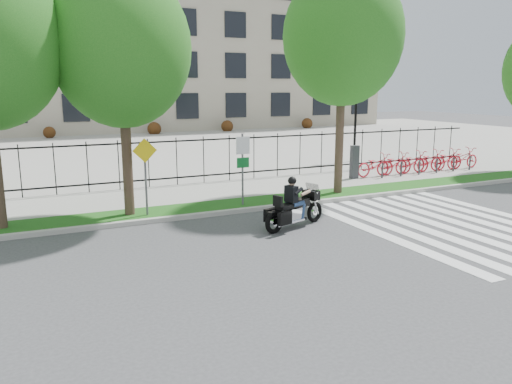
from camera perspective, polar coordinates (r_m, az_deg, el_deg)
name	(u,v)px	position (r m, az deg, el deg)	size (l,w,h in m)	color
ground	(317,244)	(13.79, 7.00, -5.94)	(120.00, 120.00, 0.00)	#3B3B3E
curb	(254,209)	(17.24, -0.27, -1.97)	(60.00, 0.20, 0.15)	#A29F98
grass_verge	(244,204)	(17.99, -1.42, -1.39)	(60.00, 1.50, 0.15)	#174D13
sidewalk	(219,191)	(20.25, -4.29, 0.07)	(60.00, 3.50, 0.15)	#98968E
plaza	(130,147)	(36.99, -14.17, 5.04)	(80.00, 34.00, 0.10)	#98968E
crosswalk_stripes	(448,224)	(16.79, 21.10, -3.41)	(5.70, 8.00, 0.01)	silver
iron_fence	(204,160)	(21.68, -6.00, 3.71)	(30.00, 0.06, 2.00)	black
office_building	(86,31)	(56.73, -18.87, 17.07)	(60.00, 21.90, 20.15)	#9F9280
lamp_post_right	(356,106)	(28.72, 11.36, 9.64)	(1.06, 0.70, 4.25)	black
street_tree_1	(121,48)	(16.34, -15.16, 15.64)	(4.28, 4.28, 7.71)	#36281D
street_tree_2	(343,37)	(19.60, 9.91, 17.09)	(4.47, 4.47, 8.48)	#36281D
bike_share_station	(420,161)	(25.51, 18.24, 3.34)	(7.89, 0.89, 1.50)	#2D2D33
sign_pole_regulatory	(243,160)	(17.27, -1.53, 3.68)	(0.50, 0.09, 2.50)	#59595B
sign_pole_warning	(145,166)	(16.22, -12.54, 2.88)	(0.78, 0.09, 2.49)	#59595B
motorcycle_rider	(295,207)	(15.18, 4.46, -1.72)	(2.41, 1.16, 1.92)	black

